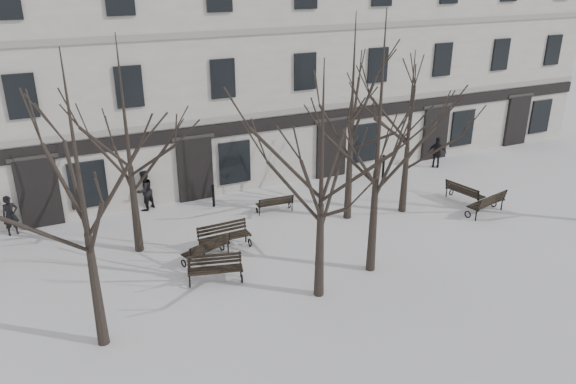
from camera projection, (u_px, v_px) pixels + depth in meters
ground at (353, 260)px, 20.48m from camera, size 100.00×100.00×0.00m
building at (227, 57)px, 29.21m from camera, size 40.40×10.20×11.40m
tree_0 at (78, 173)px, 14.05m from camera, size 5.79×5.79×8.27m
tree_1 at (322, 156)px, 16.54m from camera, size 5.35×5.35×7.64m
tree_2 at (380, 117)px, 17.76m from camera, size 6.18×6.18×8.83m
tree_4 at (125, 122)px, 19.29m from camera, size 5.58×5.58×7.98m
tree_5 at (353, 95)px, 21.89m from camera, size 5.89×5.89×8.42m
tree_6 at (410, 114)px, 22.89m from camera, size 4.83×4.83×6.90m
bench_0 at (215, 268)px, 18.94m from camera, size 1.93×1.11×0.93m
bench_1 at (207, 248)px, 20.23m from camera, size 1.94×1.25×0.93m
bench_2 at (487, 203)px, 23.98m from camera, size 2.08×1.12×1.00m
bench_3 at (224, 236)px, 21.08m from camera, size 1.99×0.77×0.99m
bench_4 at (275, 203)px, 24.20m from camera, size 1.62×0.69×0.80m
bench_5 at (464, 192)px, 25.22m from camera, size 1.00×1.89×0.91m
bollard_a at (213, 195)px, 24.75m from camera, size 0.13×0.13×1.05m
bollard_b at (383, 165)px, 28.05m from camera, size 0.16×0.16×1.21m
pedestrian_a at (14, 234)px, 22.42m from camera, size 0.67×0.52×1.64m
pedestrian_b at (146, 209)px, 24.65m from camera, size 1.11×1.06×1.80m
pedestrian_c at (436, 167)px, 29.72m from camera, size 0.99×0.92×1.64m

